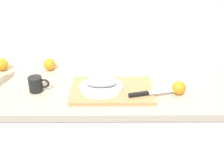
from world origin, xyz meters
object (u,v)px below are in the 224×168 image
(chef_knife, at_px, (148,93))
(fish_fillet, at_px, (101,83))
(orange_0, at_px, (50,64))
(cutting_board, at_px, (112,90))
(coffee_mug_0, at_px, (36,84))
(white_plate, at_px, (101,87))

(chef_knife, bearing_deg, fish_fillet, 150.70)
(chef_knife, relative_size, orange_0, 3.73)
(cutting_board, height_order, coffee_mug_0, coffee_mug_0)
(cutting_board, xyz_separation_m, orange_0, (-0.40, 0.28, 0.03))
(white_plate, distance_m, orange_0, 0.44)
(cutting_board, relative_size, orange_0, 5.88)
(cutting_board, height_order, orange_0, orange_0)
(fish_fillet, xyz_separation_m, orange_0, (-0.34, 0.28, -0.01))
(chef_knife, bearing_deg, white_plate, 150.70)
(cutting_board, xyz_separation_m, white_plate, (-0.06, 0.01, 0.02))
(white_plate, xyz_separation_m, coffee_mug_0, (-0.36, 0.01, 0.02))
(orange_0, bearing_deg, cutting_board, -35.21)
(chef_knife, distance_m, coffee_mug_0, 0.62)
(cutting_board, bearing_deg, chef_knife, -17.98)
(fish_fillet, bearing_deg, cutting_board, -5.33)
(chef_knife, xyz_separation_m, coffee_mug_0, (-0.61, 0.08, 0.01))
(white_plate, height_order, fish_fillet, fish_fillet)
(coffee_mug_0, bearing_deg, chef_knife, -7.04)
(cutting_board, distance_m, orange_0, 0.49)
(chef_knife, bearing_deg, orange_0, 135.60)
(cutting_board, relative_size, fish_fillet, 2.55)
(white_plate, xyz_separation_m, orange_0, (-0.34, 0.28, 0.01))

